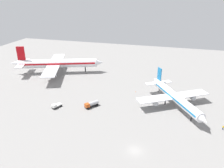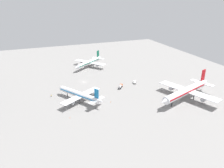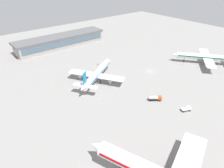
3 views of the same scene
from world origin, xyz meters
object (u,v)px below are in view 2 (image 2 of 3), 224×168
airplane_at_gate (80,95)px  ground_crew_worker (51,96)px  pushback_tractor (135,82)px  safety_cone_mid_apron (111,102)px  airplane_distant (187,91)px  fuel_truck (120,86)px  safety_cone_near_gate (70,118)px  airplane_taxiing (89,62)px

airplane_at_gate → ground_crew_worker: airplane_at_gate is taller
pushback_tractor → safety_cone_mid_apron: pushback_tractor is taller
airplane_distant → safety_cone_mid_apron: bearing=-35.2°
fuel_truck → safety_cone_near_gate: size_ratio=10.19×
airplane_distant → safety_cone_mid_apron: 53.58m
airplane_taxiing → airplane_distant: bearing=76.3°
safety_cone_mid_apron → fuel_truck: bearing=141.8°
airplane_distant → ground_crew_worker: size_ratio=32.35×
pushback_tractor → safety_cone_near_gate: size_ratio=7.98×
airplane_at_gate → airplane_distant: bearing=-140.5°
airplane_at_gate → pushback_tractor: airplane_at_gate is taller
airplane_at_gate → safety_cone_mid_apron: airplane_at_gate is taller
airplane_taxiing → pushback_tractor: (56.01, 22.76, -3.85)m
airplane_taxiing → safety_cone_mid_apron: 81.78m
airplane_at_gate → safety_cone_mid_apron: size_ratio=62.03×
airplane_taxiing → pushback_tractor: bearing=74.0°
pushback_tractor → safety_cone_near_gate: pushback_tractor is taller
ground_crew_worker → safety_cone_mid_apron: bearing=83.3°
airplane_distant → safety_cone_near_gate: airplane_distant is taller
airplane_at_gate → safety_cone_mid_apron: 21.66m
airplane_taxiing → fuel_truck: bearing=59.3°
fuel_truck → airplane_distant: bearing=-95.8°
airplane_distant → fuel_truck: size_ratio=8.84×
fuel_truck → ground_crew_worker: size_ratio=3.66×
fuel_truck → ground_crew_worker: 52.70m
airplane_taxiing → fuel_truck: size_ratio=5.99×
ground_crew_worker → safety_cone_mid_apron: 43.34m
fuel_truck → safety_cone_near_gate: (31.29, -46.12, -1.09)m
pushback_tractor → safety_cone_mid_apron: size_ratio=7.98×
ground_crew_worker → safety_cone_near_gate: ground_crew_worker is taller
airplane_at_gate → safety_cone_near_gate: size_ratio=62.03×
airplane_distant → fuel_truck: bearing=-64.2°
fuel_truck → safety_cone_mid_apron: 26.01m
ground_crew_worker → safety_cone_near_gate: bearing=36.6°
airplane_at_gate → safety_cone_near_gate: bearing=119.7°
safety_cone_near_gate → airplane_taxiing: bearing=157.5°
safety_cone_near_gate → safety_cone_mid_apron: size_ratio=1.00×
airplane_distant → ground_crew_worker: (-37.34, -87.92, -5.34)m
airplane_taxiing → airplane_distant: (95.33, 43.27, 1.37)m
ground_crew_worker → safety_cone_near_gate: 34.75m
fuel_truck → airplane_taxiing: bearing=46.0°
airplane_at_gate → airplane_taxiing: airplane_taxiing is taller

